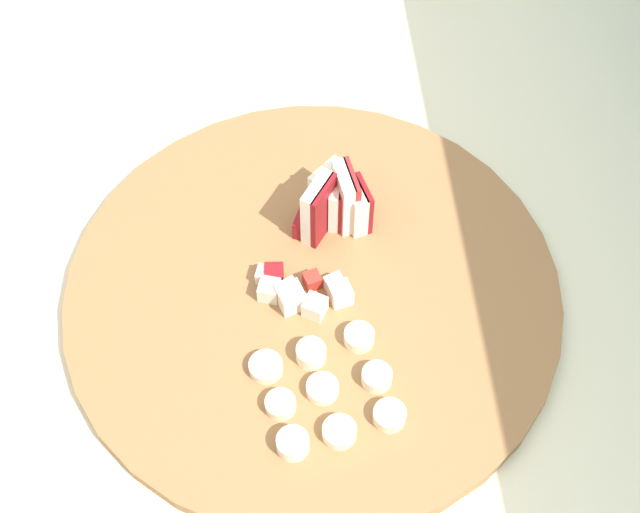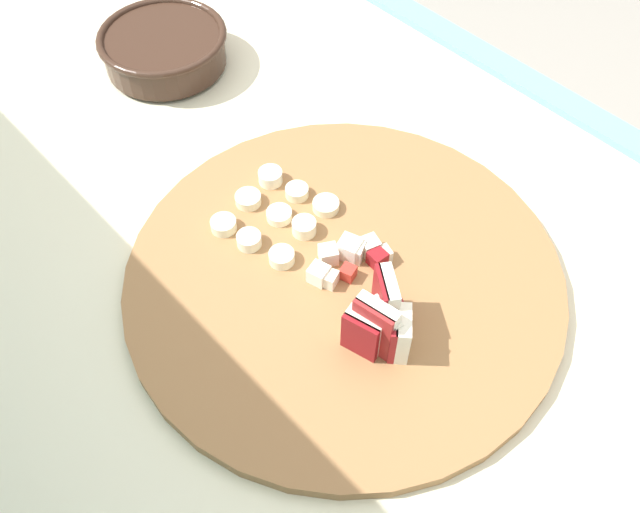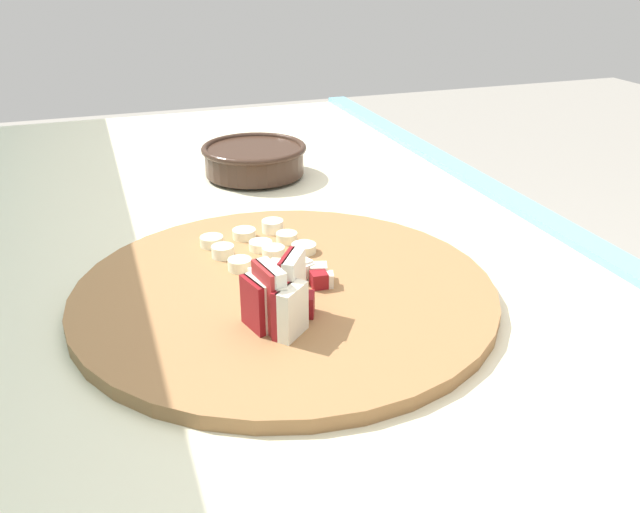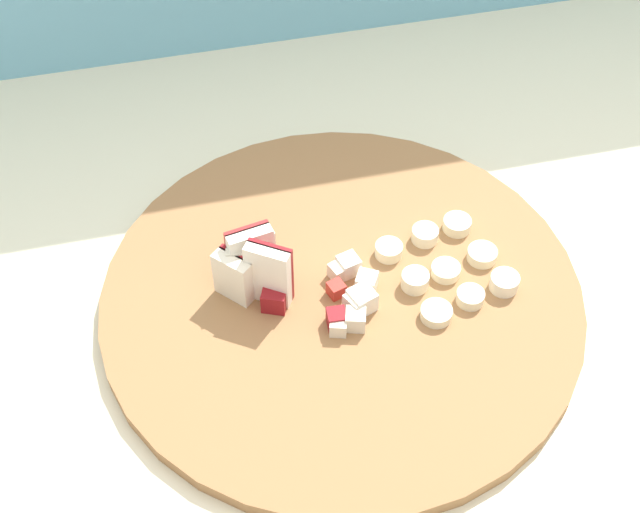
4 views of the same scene
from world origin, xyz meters
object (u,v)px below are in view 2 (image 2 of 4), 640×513
Objects in this scene: apple_dice_pile at (356,265)px; ceramic_bowl at (164,47)px; apple_wedge_fan at (381,323)px; banana_slice_rows at (275,215)px; cutting_board at (341,280)px.

apple_dice_pile is 0.42m from ceramic_bowl.
apple_wedge_fan reaches higher than banana_slice_rows.
apple_dice_pile is 0.11m from banana_slice_rows.
ceramic_bowl is (0.31, -0.08, 0.01)m from banana_slice_rows.
apple_dice_pile is (-0.01, -0.02, 0.02)m from cutting_board.
ceramic_bowl is (0.42, -0.06, 0.01)m from apple_dice_pile.
apple_wedge_fan is at bearing 171.95° from banana_slice_rows.
apple_dice_pile is at bearing -172.13° from banana_slice_rows.
banana_slice_rows is 0.32m from ceramic_bowl.
cutting_board is 3.95× the size of apple_dice_pile.
apple_dice_pile is at bearing 171.79° from ceramic_bowl.
apple_wedge_fan is 0.08m from apple_dice_pile.
ceramic_bowl is at bearing -13.66° from banana_slice_rows.
ceramic_bowl reaches higher than banana_slice_rows.
cutting_board is 0.10m from banana_slice_rows.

